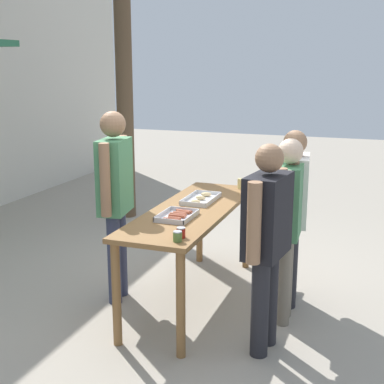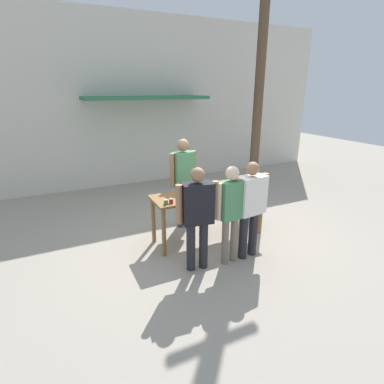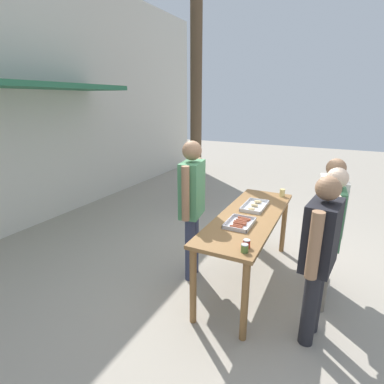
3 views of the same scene
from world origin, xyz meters
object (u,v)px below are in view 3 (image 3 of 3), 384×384
Objects in this scene: person_customer_holding_hotdog at (320,248)px; person_customer_with_cup at (329,216)px; beer_cup at (282,193)px; food_tray_sausages at (240,223)px; person_customer_waiting_in_line at (330,227)px; person_server_behind_table at (192,199)px; condiment_jar_ketchup at (247,244)px; food_tray_buns at (255,206)px; utility_pole at (196,41)px; condiment_jar_mustard at (245,248)px.

person_customer_with_cup is at bearing -174.53° from person_customer_holding_hotdog.
food_tray_sausages is at bearing 169.63° from beer_cup.
person_customer_waiting_in_line is at bearing -3.27° from person_customer_with_cup.
food_tray_sausages is 1.25m from beer_cup.
condiment_jar_ketchup is at bearing -134.11° from person_server_behind_table.
food_tray_buns is (0.62, 0.00, 0.00)m from food_tray_sausages.
beer_cup is 0.07× the size of person_customer_with_cup.
person_customer_waiting_in_line reaches higher than beer_cup.
food_tray_buns is at bearing 159.66° from beer_cup.
condiment_jar_ketchup is at bearing -155.54° from food_tray_sausages.
condiment_jar_ketchup is 0.64m from person_customer_holding_hotdog.
food_tray_sausages is 0.24× the size of person_customer_waiting_in_line.
utility_pole is (3.16, 2.05, 2.32)m from condiment_jar_ketchup.
person_customer_holding_hotdog is (-0.43, -1.48, -0.11)m from person_server_behind_table.
condiment_jar_mustard is 1.12m from person_server_behind_table.
utility_pole is (1.45, 2.06, 2.31)m from beer_cup.
person_customer_with_cup is at bearing -55.61° from food_tray_sausages.
person_customer_holding_hotdog is 1.02× the size of person_customer_waiting_in_line.
person_server_behind_table is (-1.11, 0.87, 0.11)m from beer_cup.
condiment_jar_ketchup is 0.05× the size of person_customer_with_cup.
beer_cup is at bearing -150.27° from person_customer_waiting_in_line.
beer_cup is at bearing -142.19° from person_customer_with_cup.
person_customer_with_cup is (0.91, -0.03, -0.01)m from person_customer_holding_hotdog.
person_server_behind_table is 1.11× the size of person_customer_waiting_in_line.
utility_pole is (3.00, 2.67, 2.31)m from person_customer_holding_hotdog.
person_server_behind_table reaches higher than beer_cup.
person_customer_holding_hotdog is at bearing -75.18° from condiment_jar_ketchup.
food_tray_buns is 6.13× the size of condiment_jar_mustard.
person_customer_waiting_in_line is (0.79, -0.66, 0.02)m from condiment_jar_mustard.
condiment_jar_mustard reaches higher than food_tray_buns.
food_tray_buns is 0.27× the size of person_server_behind_table.
beer_cup is (1.23, -0.22, 0.04)m from food_tray_sausages.
person_customer_with_cup is at bearing -31.16° from condiment_jar_ketchup.
utility_pole is (2.68, 1.84, 2.35)m from food_tray_sausages.
person_customer_holding_hotdog is at bearing -66.97° from condiment_jar_mustard.
condiment_jar_ketchup is at bearing -67.67° from person_customer_holding_hotdog.
condiment_jar_mustard is 0.05× the size of person_customer_holding_hotdog.
person_customer_waiting_in_line reaches higher than condiment_jar_ketchup.
food_tray_buns is at bearing -61.56° from person_server_behind_table.
food_tray_sausages is 0.62m from condiment_jar_mustard.
person_customer_with_cup is (0.47, -1.51, -0.12)m from person_server_behind_table.
person_customer_holding_hotdog is (0.26, -0.60, 0.02)m from condiment_jar_mustard.
condiment_jar_mustard is 0.05× the size of person_customer_with_cup.
beer_cup is 1.21m from person_customer_waiting_in_line.
person_customer_with_cup reaches higher than beer_cup.
food_tray_buns reaches higher than food_tray_sausages.
condiment_jar_mustard is at bearing -179.90° from beer_cup.
person_customer_with_cup is (1.07, -0.65, 0.01)m from condiment_jar_ketchup.
beer_cup is 0.07× the size of person_customer_holding_hotdog.
food_tray_buns is 4.47× the size of beer_cup.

